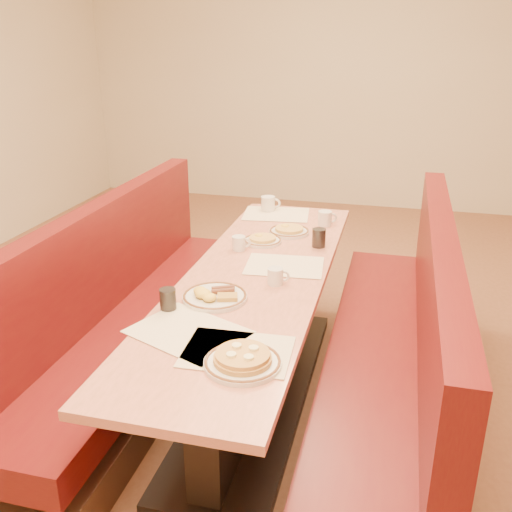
% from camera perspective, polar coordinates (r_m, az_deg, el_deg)
% --- Properties ---
extents(ground, '(8.00, 8.00, 0.00)m').
position_cam_1_polar(ground, '(3.29, -0.04, -13.98)').
color(ground, '#9E6647').
rests_on(ground, ground).
extents(room_envelope, '(6.04, 8.04, 2.82)m').
position_cam_1_polar(room_envelope, '(2.67, -0.06, 22.01)').
color(room_envelope, beige).
rests_on(room_envelope, ground).
extents(diner_table, '(0.70, 2.50, 0.75)m').
position_cam_1_polar(diner_table, '(3.08, -0.04, -8.31)').
color(diner_table, black).
rests_on(diner_table, ground).
extents(booth_left, '(0.55, 2.50, 1.05)m').
position_cam_1_polar(booth_left, '(3.33, -12.45, -6.76)').
color(booth_left, '#4C3326').
rests_on(booth_left, ground).
extents(booth_right, '(0.55, 2.50, 1.05)m').
position_cam_1_polar(booth_right, '(3.02, 13.76, -10.01)').
color(booth_right, '#4C3326').
rests_on(booth_right, ground).
extents(placemat_near_left, '(0.55, 0.49, 0.00)m').
position_cam_1_polar(placemat_near_left, '(2.39, -6.79, -7.53)').
color(placemat_near_left, '#F5EFC0').
rests_on(placemat_near_left, diner_table).
extents(placemat_near_right, '(0.43, 0.33, 0.00)m').
position_cam_1_polar(placemat_near_right, '(2.24, -1.87, -9.51)').
color(placemat_near_right, '#F5EFC0').
rests_on(placemat_near_right, diner_table).
extents(placemat_far_left, '(0.47, 0.38, 0.00)m').
position_cam_1_polar(placemat_far_left, '(3.88, 2.03, 4.21)').
color(placemat_far_left, '#F5EFC0').
rests_on(placemat_far_left, diner_table).
extents(placemat_far_right, '(0.43, 0.34, 0.00)m').
position_cam_1_polar(placemat_far_right, '(3.02, 2.86, -0.96)').
color(placemat_far_right, '#F5EFC0').
rests_on(placemat_far_right, diner_table).
extents(pancake_plate, '(0.29, 0.29, 0.07)m').
position_cam_1_polar(pancake_plate, '(2.15, -1.35, -10.38)').
color(pancake_plate, silver).
rests_on(pancake_plate, diner_table).
extents(eggs_plate, '(0.30, 0.30, 0.06)m').
position_cam_1_polar(eggs_plate, '(2.65, -4.22, -4.00)').
color(eggs_plate, silver).
rests_on(eggs_plate, diner_table).
extents(extra_plate_mid, '(0.25, 0.25, 0.05)m').
position_cam_1_polar(extra_plate_mid, '(3.52, 3.32, 2.55)').
color(extra_plate_mid, silver).
rests_on(extra_plate_mid, diner_table).
extents(extra_plate_far, '(0.22, 0.22, 0.05)m').
position_cam_1_polar(extra_plate_far, '(3.36, 0.66, 1.62)').
color(extra_plate_far, silver).
rests_on(extra_plate_far, diner_table).
extents(coffee_mug_a, '(0.11, 0.08, 0.08)m').
position_cam_1_polar(coffee_mug_a, '(2.80, 2.01, -2.01)').
color(coffee_mug_a, silver).
rests_on(coffee_mug_a, diner_table).
extents(coffee_mug_b, '(0.11, 0.08, 0.08)m').
position_cam_1_polar(coffee_mug_b, '(3.23, -1.69, 1.32)').
color(coffee_mug_b, silver).
rests_on(coffee_mug_b, diner_table).
extents(coffee_mug_c, '(0.12, 0.09, 0.09)m').
position_cam_1_polar(coffee_mug_c, '(3.68, 6.96, 3.79)').
color(coffee_mug_c, silver).
rests_on(coffee_mug_c, diner_table).
extents(coffee_mug_d, '(0.13, 0.10, 0.10)m').
position_cam_1_polar(coffee_mug_d, '(3.95, 1.27, 5.26)').
color(coffee_mug_d, silver).
rests_on(coffee_mug_d, diner_table).
extents(soda_tumbler_near, '(0.07, 0.07, 0.10)m').
position_cam_1_polar(soda_tumbler_near, '(2.57, -8.80, -4.33)').
color(soda_tumbler_near, black).
rests_on(soda_tumbler_near, diner_table).
extents(soda_tumbler_mid, '(0.08, 0.08, 0.11)m').
position_cam_1_polar(soda_tumbler_mid, '(3.30, 6.30, 1.82)').
color(soda_tumbler_mid, black).
rests_on(soda_tumbler_mid, diner_table).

